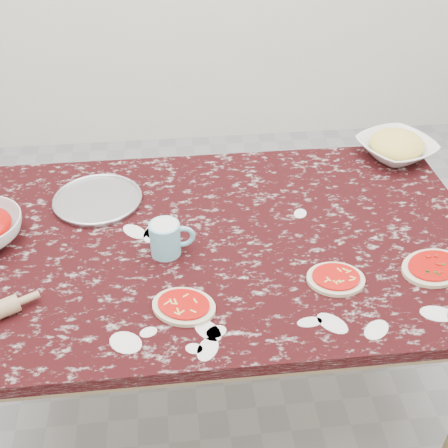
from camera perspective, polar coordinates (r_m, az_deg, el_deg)
ground at (r=2.29m, az=0.00°, el=-16.05°), size 4.00×4.00×0.00m
worktable at (r=1.80m, az=0.00°, el=-3.36°), size 1.60×1.00×0.75m
pizza_tray at (r=1.94m, az=-12.66°, el=2.37°), size 0.38×0.38×0.01m
cheese_bowl at (r=2.22m, az=17.02°, el=7.31°), size 0.35×0.35×0.07m
flour_mug at (r=1.66m, az=-5.84°, el=-1.43°), size 0.13×0.09×0.11m
pizza_left at (r=1.52m, az=-4.09°, el=-8.30°), size 0.21×0.19×0.02m
pizza_mid at (r=1.62m, az=11.25°, el=-5.45°), size 0.18×0.16×0.02m
pizza_right at (r=1.73m, az=20.49°, el=-4.15°), size 0.24×0.21×0.02m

